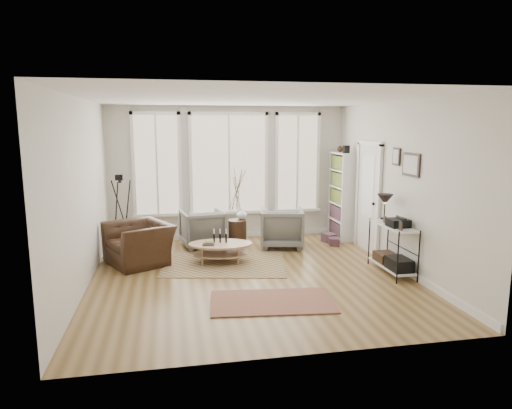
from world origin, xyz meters
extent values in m
plane|color=olive|center=(0.00, 0.00, 0.00)|extent=(5.50, 5.50, 0.00)
plane|color=white|center=(0.00, 0.00, 2.90)|extent=(5.50, 5.50, 0.00)
cube|color=beige|center=(0.00, 2.75, 1.45)|extent=(5.20, 0.04, 2.90)
cube|color=beige|center=(0.00, -2.75, 1.45)|extent=(5.20, 0.04, 2.90)
cube|color=beige|center=(-2.60, 0.00, 1.45)|extent=(0.04, 5.50, 2.90)
cube|color=beige|center=(2.60, 0.00, 1.45)|extent=(0.04, 5.50, 2.90)
cube|color=white|center=(0.00, 2.74, 0.06)|extent=(5.10, 0.04, 0.12)
cube|color=white|center=(2.58, 0.00, 0.06)|extent=(0.03, 5.40, 0.12)
cube|color=tan|center=(0.00, 2.73, 1.65)|extent=(1.60, 0.03, 2.10)
cube|color=tan|center=(-1.55, 2.73, 1.65)|extent=(0.90, 0.03, 2.10)
cube|color=tan|center=(1.55, 2.73, 1.65)|extent=(0.90, 0.03, 2.10)
cube|color=white|center=(0.00, 2.71, 1.65)|extent=(1.74, 0.06, 2.24)
cube|color=white|center=(-1.55, 2.71, 1.65)|extent=(1.04, 0.06, 2.24)
cube|color=white|center=(1.55, 2.71, 1.65)|extent=(1.04, 0.06, 2.24)
cube|color=white|center=(0.00, 2.69, 0.57)|extent=(4.10, 0.12, 0.06)
cube|color=silver|center=(2.58, 1.15, 1.05)|extent=(0.04, 0.88, 2.10)
cube|color=white|center=(2.56, 1.15, 1.30)|extent=(0.01, 0.55, 1.20)
cube|color=white|center=(2.56, 0.66, 1.05)|extent=(0.06, 0.08, 2.18)
cube|color=white|center=(2.56, 1.64, 1.05)|extent=(0.06, 0.08, 2.18)
cube|color=white|center=(2.56, 1.15, 2.14)|extent=(0.06, 1.06, 0.08)
sphere|color=black|center=(2.53, 0.82, 1.00)|extent=(0.06, 0.06, 0.06)
cube|color=white|center=(2.43, 1.81, 0.95)|extent=(0.30, 0.03, 1.90)
cube|color=white|center=(2.43, 2.63, 0.95)|extent=(0.30, 0.03, 1.90)
cube|color=white|center=(2.58, 2.23, 0.95)|extent=(0.02, 0.85, 1.90)
cube|color=white|center=(2.43, 2.23, 0.95)|extent=(0.30, 0.81, 1.90)
cube|color=maroon|center=(2.43, 2.23, 0.95)|extent=(0.24, 0.75, 1.76)
cube|color=black|center=(2.43, 2.02, 1.98)|extent=(0.12, 0.10, 0.16)
sphere|color=#342014|center=(2.43, 2.38, 1.97)|extent=(0.14, 0.14, 0.14)
cube|color=white|center=(2.38, -0.30, 0.12)|extent=(0.37, 1.07, 0.03)
cube|color=white|center=(2.38, -0.30, 0.82)|extent=(0.37, 1.07, 0.02)
cylinder|color=black|center=(2.20, -0.83, 0.42)|extent=(0.02, 0.02, 0.85)
cylinder|color=black|center=(2.56, -0.83, 0.42)|extent=(0.02, 0.02, 0.85)
cylinder|color=black|center=(2.20, 0.23, 0.42)|extent=(0.02, 0.02, 0.85)
cylinder|color=black|center=(2.56, 0.23, 0.42)|extent=(0.02, 0.02, 0.85)
cylinder|color=black|center=(2.38, 0.05, 0.88)|extent=(0.14, 0.14, 0.02)
cylinder|color=black|center=(2.38, 0.05, 1.01)|extent=(0.02, 0.02, 0.30)
cone|color=black|center=(2.38, 0.05, 1.21)|extent=(0.28, 0.28, 0.18)
cube|color=black|center=(2.38, -0.45, 0.91)|extent=(0.32, 0.30, 0.13)
cube|color=black|center=(2.38, -0.55, 0.23)|extent=(0.32, 0.45, 0.20)
cube|color=#342014|center=(2.38, -0.08, 0.21)|extent=(0.32, 0.40, 0.16)
cube|color=black|center=(2.28, -0.72, 0.91)|extent=(0.02, 0.10, 0.14)
cube|color=black|center=(2.28, -0.18, 0.91)|extent=(0.02, 0.10, 0.12)
cube|color=black|center=(2.58, -0.40, 1.85)|extent=(0.03, 0.52, 0.38)
cube|color=silver|center=(2.56, -0.40, 1.85)|extent=(0.01, 0.44, 0.30)
cube|color=black|center=(2.58, 0.10, 1.95)|extent=(0.03, 0.24, 0.30)
cube|color=silver|center=(2.56, 0.10, 1.95)|extent=(0.01, 0.18, 0.24)
cube|color=brown|center=(-0.34, 0.73, 0.01)|extent=(2.42, 2.00, 0.01)
cube|color=maroon|center=(0.09, -1.21, 0.01)|extent=(1.84, 1.15, 0.01)
ellipsoid|color=tan|center=(-0.42, 0.83, 0.16)|extent=(1.06, 0.75, 0.03)
ellipsoid|color=tan|center=(-0.42, 0.83, 0.35)|extent=(1.24, 0.88, 0.04)
cylinder|color=tan|center=(-0.74, 0.64, 0.16)|extent=(0.03, 0.03, 0.33)
cylinder|color=tan|center=(-0.10, 0.64, 0.16)|extent=(0.03, 0.03, 0.33)
cylinder|color=tan|center=(-0.74, 1.01, 0.16)|extent=(0.03, 0.03, 0.33)
cylinder|color=tan|center=(-0.10, 1.01, 0.16)|extent=(0.03, 0.03, 0.33)
cylinder|color=black|center=(-0.53, 0.87, 0.45)|extent=(0.03, 0.03, 0.16)
cylinder|color=black|center=(-0.42, 0.87, 0.45)|extent=(0.03, 0.03, 0.16)
cylinder|color=black|center=(-0.31, 0.87, 0.45)|extent=(0.03, 0.03, 0.16)
cube|color=#2B502F|center=(-0.64, 0.74, 0.39)|extent=(0.20, 0.15, 0.05)
imported|color=slate|center=(-0.66, 2.01, 0.39)|extent=(0.96, 0.98, 0.77)
imported|color=slate|center=(0.95, 1.72, 0.41)|extent=(1.03, 1.05, 0.81)
cylinder|color=#342014|center=(0.05, 1.88, 0.28)|extent=(0.38, 0.38, 0.56)
imported|color=silver|center=(0.16, 1.96, 0.67)|extent=(0.24, 0.24, 0.22)
imported|color=#342014|center=(-1.87, 1.07, 0.37)|extent=(1.47, 1.40, 0.74)
cylinder|color=black|center=(-2.25, 1.99, 1.40)|extent=(0.06, 0.06, 0.06)
cube|color=black|center=(-2.25, 1.99, 1.48)|extent=(0.17, 0.13, 0.11)
cylinder|color=black|center=(-2.25, 1.91, 1.48)|extent=(0.06, 0.09, 0.06)
cube|color=maroon|center=(2.05, 1.88, 0.10)|extent=(0.32, 0.36, 0.19)
cube|color=maroon|center=(2.05, 1.60, 0.08)|extent=(0.25, 0.29, 0.16)
camera|label=1|loc=(-1.28, -7.21, 2.48)|focal=32.00mm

